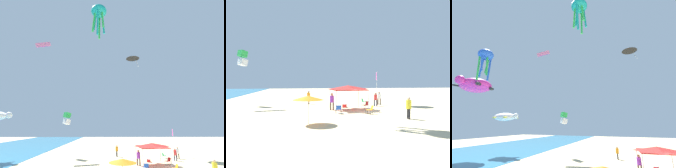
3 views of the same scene
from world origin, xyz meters
TOP-DOWN VIEW (x-y plane):
  - canopy_tent at (2.77, 1.63)m, footprint 3.79×3.75m
  - beach_umbrella at (-4.85, 5.96)m, footprint 2.29×2.29m
  - folding_chair_right_of_tent at (-0.02, 3.06)m, footprint 0.64×0.56m
  - folding_chair_left_of_tent at (3.29, -0.48)m, footprint 0.70×0.76m
  - folding_chair_near_cooler at (7.24, -1.20)m, footprint 0.62×0.70m
  - folding_chair_facing_ocean at (-0.62, 0.07)m, footprint 0.57×0.65m
  - cooler_box at (4.86, 1.69)m, footprint 0.73×0.61m
  - banner_flag at (9.24, -3.53)m, footprint 0.36×0.06m
  - person_by_tent at (-3.75, -2.33)m, footprint 0.49×0.44m
  - person_far_stroller at (6.98, -3.18)m, footprint 0.41×0.46m
  - person_near_umbrella at (2.63, 3.42)m, footprint 0.43×0.43m
  - person_beachcomber at (9.11, 5.87)m, footprint 0.47×0.42m
  - person_kite_handler at (5.47, -2.26)m, footprint 0.40×0.44m
  - kite_octopus_teal at (0.57, 8.62)m, footprint 2.17×2.17m
  - kite_delta_black at (12.58, 2.32)m, footprint 3.80×3.80m
  - kite_parafoil_pink at (13.18, 21.39)m, footprint 1.68×2.88m
  - kite_box_green at (8.94, 14.22)m, footprint 1.36×1.35m

SIDE VIEW (x-z plane):
  - cooler_box at x=4.86m, z-range 0.00..0.40m
  - folding_chair_right_of_tent at x=-0.02m, z-range 0.06..0.88m
  - folding_chair_left_of_tent at x=3.29m, z-range 0.06..0.88m
  - folding_chair_near_cooler at x=7.24m, z-range 0.06..0.88m
  - folding_chair_facing_ocean at x=-0.62m, z-range 0.06..0.88m
  - person_kite_handler at x=5.47m, z-range 0.15..1.82m
  - person_far_stroller at x=6.98m, z-range 0.15..1.87m
  - person_beachcomber at x=9.11m, z-range 0.15..1.91m
  - person_near_umbrella at x=2.63m, z-range 0.16..1.96m
  - person_by_tent at x=-3.75m, z-range 0.16..2.01m
  - beach_umbrella at x=-4.85m, z-range 0.89..2.99m
  - canopy_tent at x=2.77m, z-range 1.05..3.70m
  - banner_flag at x=9.24m, z-range 0.43..4.81m
  - kite_box_green at x=8.94m, z-range 4.99..7.03m
  - kite_delta_black at x=12.58m, z-range 17.54..19.68m
  - kite_octopus_teal at x=0.57m, z-range 17.82..22.63m
  - kite_parafoil_pink at x=13.18m, z-range 20.80..22.68m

